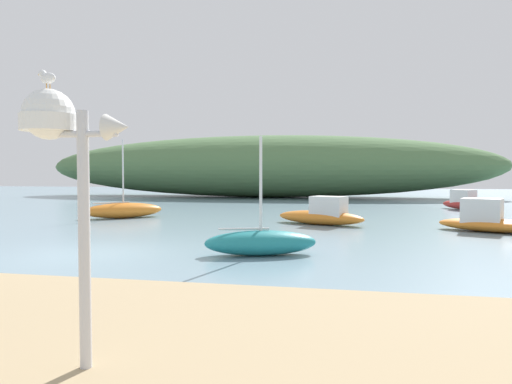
% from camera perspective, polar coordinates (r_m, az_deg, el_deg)
% --- Properties ---
extents(ground_plane, '(120.00, 120.00, 0.00)m').
position_cam_1_polar(ground_plane, '(13.61, -19.49, -7.19)').
color(ground_plane, '#7A99A8').
extents(distant_hill, '(43.62, 10.49, 5.82)m').
position_cam_1_polar(distant_hill, '(43.79, 0.86, 3.19)').
color(distant_hill, '#517547').
rests_on(distant_hill, ground).
extents(mast_structure, '(1.17, 0.57, 2.88)m').
position_cam_1_polar(mast_structure, '(5.17, -23.22, 6.42)').
color(mast_structure, silver).
rests_on(mast_structure, beach_sand).
extents(seagull_on_radar, '(0.28, 0.15, 0.20)m').
position_cam_1_polar(seagull_on_radar, '(5.32, -24.45, 12.82)').
color(seagull_on_radar, orange).
rests_on(seagull_on_radar, mast_structure).
extents(motorboat_near_shore, '(4.20, 2.70, 1.24)m').
position_cam_1_polar(motorboat_near_shore, '(20.18, 8.23, -2.75)').
color(motorboat_near_shore, orange).
rests_on(motorboat_near_shore, ground).
extents(motorboat_far_left, '(3.11, 3.63, 1.23)m').
position_cam_1_polar(motorboat_far_left, '(30.80, 24.68, -1.21)').
color(motorboat_far_left, '#B72D28').
rests_on(motorboat_far_left, ground).
extents(sailboat_mid_channel, '(3.70, 3.51, 3.91)m').
position_cam_1_polar(sailboat_mid_channel, '(23.89, -16.11, -2.18)').
color(sailboat_mid_channel, orange).
rests_on(sailboat_mid_channel, ground).
extents(motorboat_inner_mooring, '(4.18, 2.90, 1.26)m').
position_cam_1_polar(motorboat_inner_mooring, '(19.66, 26.93, -3.13)').
color(motorboat_inner_mooring, orange).
rests_on(motorboat_inner_mooring, ground).
extents(sailboat_west_reach, '(3.21, 1.93, 3.22)m').
position_cam_1_polar(sailboat_west_reach, '(12.51, 0.59, -6.26)').
color(sailboat_west_reach, teal).
rests_on(sailboat_west_reach, ground).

